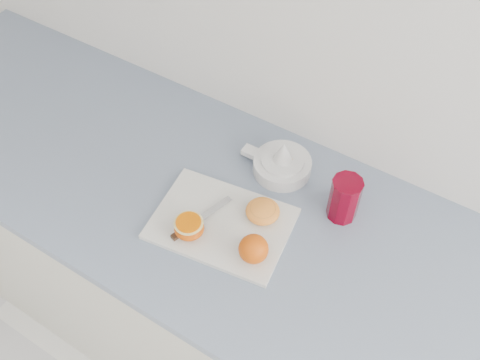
# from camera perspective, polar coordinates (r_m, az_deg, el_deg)

# --- Properties ---
(counter) EXTENTS (2.51, 0.64, 0.89)m
(counter) POSITION_cam_1_polar(r_m,az_deg,el_deg) (1.62, 4.07, -14.75)
(counter) COLOR silver
(counter) RESTS_ON ground
(cutting_board) EXTENTS (0.34, 0.26, 0.01)m
(cutting_board) POSITION_cam_1_polar(r_m,az_deg,el_deg) (1.24, -1.98, -4.65)
(cutting_board) COLOR silver
(cutting_board) RESTS_ON counter
(whole_orange) EXTENTS (0.07, 0.07, 0.07)m
(whole_orange) POSITION_cam_1_polar(r_m,az_deg,el_deg) (1.16, 1.45, -7.36)
(whole_orange) COLOR #DF4E0B
(whole_orange) RESTS_ON cutting_board
(half_orange) EXTENTS (0.07, 0.07, 0.04)m
(half_orange) POSITION_cam_1_polar(r_m,az_deg,el_deg) (1.21, -5.45, -5.04)
(half_orange) COLOR #DF4E0B
(half_orange) RESTS_ON cutting_board
(squeezed_shell) EXTENTS (0.08, 0.08, 0.03)m
(squeezed_shell) POSITION_cam_1_polar(r_m,az_deg,el_deg) (1.24, 2.44, -3.32)
(squeezed_shell) COLOR orange
(squeezed_shell) RESTS_ON cutting_board
(paring_knife) EXTENTS (0.06, 0.17, 0.01)m
(paring_knife) POSITION_cam_1_polar(r_m,az_deg,el_deg) (1.23, -5.28, -4.84)
(paring_knife) COLOR #432B1B
(paring_knife) RESTS_ON cutting_board
(citrus_juicer) EXTENTS (0.19, 0.15, 0.10)m
(citrus_juicer) POSITION_cam_1_polar(r_m,az_deg,el_deg) (1.34, 4.47, 1.81)
(citrus_juicer) COLOR white
(citrus_juicer) RESTS_ON counter
(red_tumbler) EXTENTS (0.07, 0.07, 0.12)m
(red_tumbler) POSITION_cam_1_polar(r_m,az_deg,el_deg) (1.25, 11.04, -2.09)
(red_tumbler) COLOR #6C0013
(red_tumbler) RESTS_ON counter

